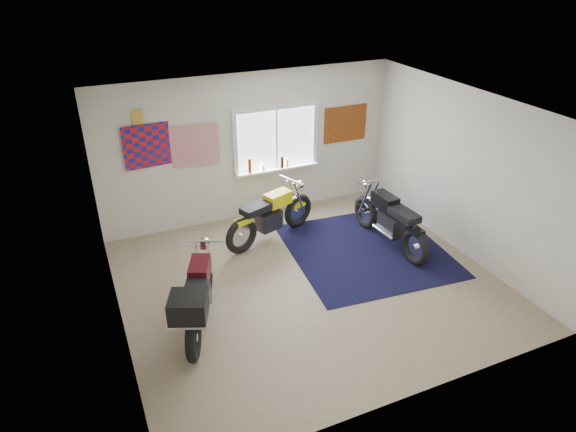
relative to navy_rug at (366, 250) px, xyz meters
name	(u,v)px	position (x,y,z in m)	size (l,w,h in m)	color
ground	(309,282)	(-1.30, -0.45, -0.01)	(5.50, 5.50, 0.00)	#9E896B
room_shell	(311,185)	(-1.30, -0.45, 1.63)	(5.50, 5.50, 5.50)	white
navy_rug	(366,250)	(0.00, 0.00, 0.00)	(2.50, 2.60, 0.01)	black
window_assembly	(276,143)	(-0.80, 2.02, 1.36)	(1.66, 0.17, 1.26)	white
oil_bottles	(266,165)	(-1.05, 1.95, 1.01)	(0.81, 0.07, 0.28)	maroon
flag_display	(137,117)	(-3.20, 2.03, 2.14)	(1.60, 0.10, 1.17)	red
triumph_poster	(345,124)	(0.65, 2.03, 1.54)	(0.90, 0.03, 0.70)	#A54C14
yellow_triumph	(270,217)	(-1.33, 1.03, 0.43)	(1.89, 0.85, 0.99)	black
black_chrome_bike	(390,221)	(0.45, 0.03, 0.44)	(0.61, 2.00, 1.03)	black
maroon_tourer	(197,298)	(-3.12, -0.85, 0.52)	(1.05, 1.93, 1.01)	black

